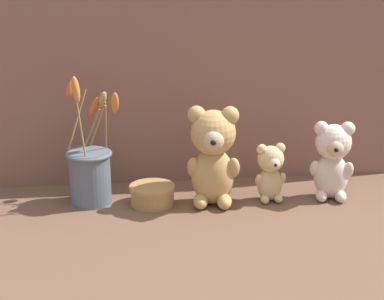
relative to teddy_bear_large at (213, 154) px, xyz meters
name	(u,v)px	position (x,y,z in m)	size (l,w,h in m)	color
ground_plane	(193,202)	(-0.05, 0.01, -0.13)	(4.00, 4.00, 0.00)	brown
backdrop_wall	(186,70)	(-0.05, 0.18, 0.18)	(1.24, 0.02, 0.62)	#845B4C
teddy_bear_large	(213,154)	(0.00, 0.00, 0.00)	(0.14, 0.13, 0.25)	tan
teddy_bear_medium	(332,159)	(0.31, 0.01, -0.02)	(0.11, 0.10, 0.20)	beige
teddy_bear_small	(271,171)	(0.15, 0.01, -0.05)	(0.08, 0.08, 0.15)	#DBBC84
flower_vase	(90,171)	(-0.30, 0.04, -0.05)	(0.14, 0.14, 0.33)	slate
decorative_tin_tall	(152,195)	(-0.15, 0.01, -0.11)	(0.11, 0.11, 0.05)	tan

